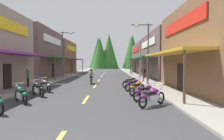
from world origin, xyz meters
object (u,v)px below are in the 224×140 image
motorcycle_parked_right_2 (137,87)px  motorcycle_parked_right_4 (131,82)px  motorcycle_parked_left_2 (38,89)px  pedestrian_waiting (144,72)px  pedestrian_browsing (28,76)px  pedestrian_by_shop (140,72)px  rider_cruising_lead (91,78)px  motorcycle_parked_right_3 (133,84)px  motorcycle_parked_left_1 (21,94)px  motorcycle_parked_right_0 (152,96)px  motorcycle_parked_right_1 (146,92)px  motorcycle_parked_left_3 (45,85)px  streetlamp_right (145,45)px  streetlamp_left (65,49)px

motorcycle_parked_right_2 → motorcycle_parked_right_4: (0.01, 3.62, 0.00)m
motorcycle_parked_right_2 → motorcycle_parked_left_2: bearing=130.8°
motorcycle_parked_right_4 → pedestrian_waiting: bearing=35.4°
motorcycle_parked_left_2 → pedestrian_waiting: pedestrian_waiting is taller
pedestrian_browsing → pedestrian_by_shop: bearing=-141.6°
rider_cruising_lead → motorcycle_parked_left_2: bearing=153.6°
motorcycle_parked_right_2 → pedestrian_waiting: pedestrian_waiting is taller
motorcycle_parked_right_3 → motorcycle_parked_left_1: bearing=169.4°
motorcycle_parked_right_0 → motorcycle_parked_right_1: size_ratio=0.97×
motorcycle_parked_right_0 → motorcycle_parked_right_2: same height
motorcycle_parked_left_1 → motorcycle_parked_right_0: bearing=-137.0°
motorcycle_parked_right_4 → pedestrian_by_shop: size_ratio=1.15×
motorcycle_parked_right_4 → motorcycle_parked_left_1: 9.19m
motorcycle_parked_right_0 → motorcycle_parked_left_3: (-7.01, 4.67, 0.00)m
streetlamp_right → pedestrian_browsing: streetlamp_right is taller
streetlamp_right → motorcycle_parked_right_3: streetlamp_right is taller
motorcycle_parked_right_1 → pedestrian_browsing: (-9.16, 5.21, 0.56)m
motorcycle_parked_left_2 → rider_cruising_lead: rider_cruising_lead is taller
motorcycle_parked_right_3 → streetlamp_left: bearing=82.1°
motorcycle_parked_right_4 → motorcycle_parked_left_1: (-6.70, -6.29, 0.00)m
motorcycle_parked_right_2 → rider_cruising_lead: bearing=66.5°
motorcycle_parked_right_4 → pedestrian_browsing: (-8.95, -0.36, 0.56)m
motorcycle_parked_right_4 → motorcycle_parked_left_1: bearing=-173.8°
streetlamp_right → motorcycle_parked_right_0: bearing=-98.0°
motorcycle_parked_left_2 → motorcycle_parked_right_3: bearing=-108.6°
motorcycle_parked_right_1 → motorcycle_parked_left_3: bearing=116.3°
motorcycle_parked_left_3 → pedestrian_waiting: pedestrian_waiting is taller
motorcycle_parked_right_3 → motorcycle_parked_right_1: bearing=-131.5°
pedestrian_browsing → rider_cruising_lead: bearing=-154.2°
motorcycle_parked_right_1 → motorcycle_parked_right_0: bearing=-127.4°
pedestrian_browsing → motorcycle_parked_left_1: bearing=105.1°
streetlamp_right → motorcycle_parked_left_2: bearing=-145.3°
motorcycle_parked_right_0 → pedestrian_browsing: (-9.21, 6.71, 0.56)m
streetlamp_left → motorcycle_parked_right_0: bearing=-62.5°
motorcycle_parked_left_3 → streetlamp_left: bearing=-31.8°
motorcycle_parked_right_3 → motorcycle_parked_left_3: same height
motorcycle_parked_right_2 → motorcycle_parked_left_3: (-6.74, 1.22, 0.00)m
motorcycle_parked_right_0 → pedestrian_by_shop: 17.92m
motorcycle_parked_left_2 → pedestrian_by_shop: bearing=-70.7°
motorcycle_parked_left_1 → motorcycle_parked_left_2: 2.07m
streetlamp_left → motorcycle_parked_right_0: size_ratio=3.80×
motorcycle_parked_right_3 → pedestrian_browsing: pedestrian_browsing is taller
motorcycle_parked_right_1 → motorcycle_parked_right_4: (-0.21, 5.57, 0.00)m
motorcycle_parked_right_3 → pedestrian_by_shop: pedestrian_by_shop is taller
streetlamp_right → pedestrian_by_shop: size_ratio=3.81×
streetlamp_right → motorcycle_parked_left_3: streetlamp_right is taller
streetlamp_right → motorcycle_parked_right_4: 3.89m
motorcycle_parked_right_2 → motorcycle_parked_left_2: same height
rider_cruising_lead → pedestrian_browsing: 6.01m
motorcycle_parked_right_0 → motorcycle_parked_right_1: same height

